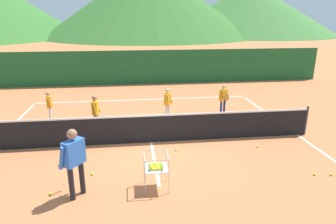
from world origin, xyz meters
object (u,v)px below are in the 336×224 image
object	(u,v)px
tennis_ball_10	(315,174)
ball_cart	(156,167)
tennis_net	(151,128)
student_2	(168,101)
student_1	(96,110)
tennis_ball_6	(258,146)
instructor	(74,157)
student_0	(49,103)
tennis_ball_4	(154,162)
tennis_ball_5	(50,194)
tennis_ball_1	(59,165)
tennis_ball_2	(92,174)
tennis_ball_7	(331,174)
student_3	(223,97)
tennis_ball_3	(176,150)

from	to	relation	value
tennis_ball_10	ball_cart	bearing A→B (deg)	-179.27
tennis_net	student_2	distance (m)	2.45
tennis_net	student_1	size ratio (longest dim) A/B	8.20
tennis_ball_6	tennis_ball_10	bearing A→B (deg)	-67.71
instructor	student_0	distance (m)	5.89
tennis_ball_4	tennis_ball_5	world-z (taller)	same
student_1	tennis_ball_6	xyz separation A→B (m)	(5.30, -2.16, -0.78)
student_1	student_0	bearing A→B (deg)	145.32
student_2	tennis_ball_10	bearing A→B (deg)	-56.60
instructor	tennis_ball_1	size ratio (longest dim) A/B	24.87
tennis_ball_2	tennis_ball_5	distance (m)	1.21
tennis_ball_5	tennis_ball_7	xyz separation A→B (m)	(7.21, -0.02, 0.00)
ball_cart	tennis_ball_1	bearing A→B (deg)	150.83
tennis_ball_2	tennis_ball_7	xyz separation A→B (m)	(6.32, -0.84, 0.00)
student_3	tennis_ball_6	xyz separation A→B (m)	(0.12, -3.43, -0.75)
tennis_net	tennis_ball_2	bearing A→B (deg)	-131.24
ball_cart	tennis_ball_5	world-z (taller)	ball_cart
tennis_ball_5	tennis_ball_2	bearing A→B (deg)	42.80
tennis_ball_2	tennis_ball_5	xyz separation A→B (m)	(-0.89, -0.82, 0.00)
tennis_ball_3	tennis_ball_7	bearing A→B (deg)	-27.85
student_3	tennis_ball_7	bearing A→B (deg)	-76.16
student_0	ball_cart	size ratio (longest dim) A/B	1.36
tennis_ball_2	tennis_ball_7	distance (m)	6.38
tennis_ball_3	tennis_ball_1	bearing A→B (deg)	-170.74
tennis_net	tennis_ball_4	distance (m)	1.60
student_1	tennis_ball_6	bearing A→B (deg)	-22.19
student_1	tennis_ball_1	distance (m)	2.87
instructor	student_1	bearing A→B (deg)	89.51
tennis_net	tennis_ball_2	distance (m)	2.66
tennis_ball_2	tennis_ball_5	size ratio (longest dim) A/B	1.00
tennis_net	tennis_ball_7	bearing A→B (deg)	-31.44
tennis_ball_4	tennis_ball_6	size ratio (longest dim) A/B	1.00
tennis_ball_6	tennis_ball_7	distance (m)	2.30
student_0	student_3	world-z (taller)	student_3
instructor	tennis_ball_4	world-z (taller)	instructor
student_1	student_3	distance (m)	5.33
student_2	instructor	bearing A→B (deg)	-118.28
instructor	tennis_ball_10	xyz separation A→B (m)	(6.11, 0.16, -0.98)
tennis_ball_1	tennis_net	bearing A→B (deg)	26.20
tennis_ball_10	tennis_ball_7	bearing A→B (deg)	-8.85
student_2	tennis_ball_2	bearing A→B (deg)	-121.18
tennis_ball_4	instructor	bearing A→B (deg)	-144.16
tennis_ball_2	tennis_net	bearing A→B (deg)	48.76
tennis_ball_1	tennis_ball_4	world-z (taller)	same
student_3	tennis_ball_3	world-z (taller)	student_3
tennis_ball_2	tennis_ball_6	distance (m)	5.23
tennis_ball_10	instructor	bearing A→B (deg)	-178.47
tennis_ball_1	student_0	bearing A→B (deg)	106.06
instructor	tennis_ball_10	size ratio (longest dim) A/B	24.87
instructor	tennis_ball_1	xyz separation A→B (m)	(-0.76, 1.57, -0.98)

